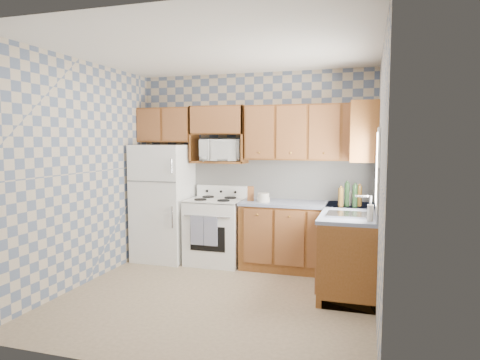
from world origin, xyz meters
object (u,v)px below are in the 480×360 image
object	(u,v)px
electric_kettle	(346,198)
microwave	(220,150)
refrigerator	(163,202)
stove_body	(216,232)

from	to	relation	value
electric_kettle	microwave	bearing A→B (deg)	172.99
refrigerator	stove_body	xyz separation A→B (m)	(0.80, 0.03, -0.39)
stove_body	electric_kettle	xyz separation A→B (m)	(1.80, -0.05, 0.56)
stove_body	electric_kettle	distance (m)	1.88
microwave	stove_body	bearing A→B (deg)	-109.39
refrigerator	microwave	bearing A→B (deg)	13.24
refrigerator	stove_body	bearing A→B (deg)	1.78
stove_body	electric_kettle	bearing A→B (deg)	-1.67
refrigerator	electric_kettle	size ratio (longest dim) A/B	9.39
stove_body	microwave	distance (m)	1.17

